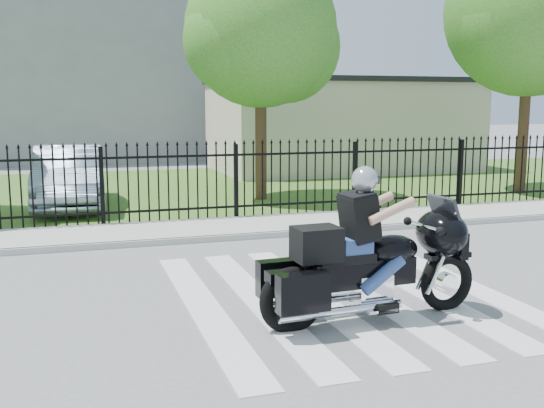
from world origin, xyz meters
name	(u,v)px	position (x,y,z in m)	size (l,w,h in m)	color
ground	(340,294)	(0.00, 0.00, 0.00)	(120.00, 120.00, 0.00)	slate
crosswalk	(340,294)	(0.00, 0.00, 0.01)	(5.00, 5.50, 0.01)	silver
sidewalk	(248,227)	(0.00, 5.00, 0.06)	(40.00, 2.00, 0.12)	#ADAAA3
curb	(261,236)	(0.00, 4.00, 0.06)	(40.00, 0.12, 0.12)	#ADAAA3
grass_strip	(190,188)	(0.00, 12.00, 0.01)	(40.00, 12.00, 0.02)	#386021
iron_fence	(236,183)	(0.00, 6.00, 0.90)	(26.00, 0.04, 1.80)	black
tree_mid	(261,31)	(1.50, 9.00, 4.67)	(4.20, 4.20, 6.78)	#382316
tree_right	(531,11)	(9.50, 8.00, 5.39)	(5.00, 5.00, 7.90)	#382316
building_low	(340,127)	(7.00, 16.00, 1.75)	(10.00, 6.00, 3.50)	#C1B5A1
building_low_roof	(341,81)	(7.00, 16.00, 3.60)	(10.20, 6.20, 0.20)	black
building_tall	(77,37)	(-3.00, 26.00, 6.00)	(15.00, 10.00, 12.00)	gray
motorcycle_rider	(367,257)	(-0.14, -1.12, 0.82)	(3.04, 1.00, 2.01)	black
parked_car	(69,176)	(-3.68, 9.29, 0.82)	(1.70, 4.86, 1.60)	#96A7BD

